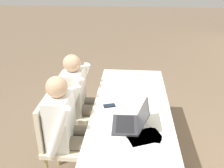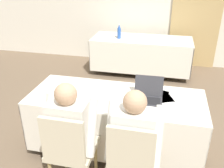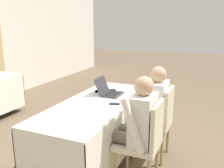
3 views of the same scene
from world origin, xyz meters
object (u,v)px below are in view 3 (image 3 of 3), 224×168
at_px(laptop, 109,91).
at_px(chair_near_left, 145,139).
at_px(person_checkered_shirt, 135,123).
at_px(cell_phone, 115,104).
at_px(person_white_shirt, 151,106).
at_px(chair_near_right, 158,119).

xyz_separation_m(laptop, chair_near_left, (-0.66, -0.70, -0.27)).
bearing_deg(person_checkered_shirt, cell_phone, -130.44).
bearing_deg(person_checkered_shirt, person_white_shirt, -180.00).
height_order(chair_near_left, person_checkered_shirt, person_checkered_shirt).
relative_size(chair_near_left, person_white_shirt, 0.78).
bearing_deg(laptop, person_white_shirt, -96.68).
xyz_separation_m(cell_phone, chair_near_left, (-0.31, -0.47, -0.23)).
relative_size(laptop, person_checkered_shirt, 0.27).
bearing_deg(chair_near_left, chair_near_right, -180.00).
relative_size(cell_phone, person_white_shirt, 0.12).
bearing_deg(person_checkered_shirt, chair_near_left, 90.00).
xyz_separation_m(chair_near_right, person_white_shirt, (0.00, 0.10, 0.16)).
relative_size(chair_near_right, person_checkered_shirt, 0.78).
xyz_separation_m(cell_phone, chair_near_right, (0.28, -0.47, -0.23)).
distance_m(cell_phone, chair_near_left, 0.61).
height_order(chair_near_right, person_white_shirt, person_white_shirt).
bearing_deg(person_white_shirt, chair_near_right, 90.00).
distance_m(chair_near_left, person_checkered_shirt, 0.19).
relative_size(chair_near_left, chair_near_right, 1.00).
distance_m(laptop, cell_phone, 0.41).
xyz_separation_m(person_checkered_shirt, person_white_shirt, (0.60, 0.00, 0.00)).
bearing_deg(laptop, person_checkered_shirt, -139.12).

